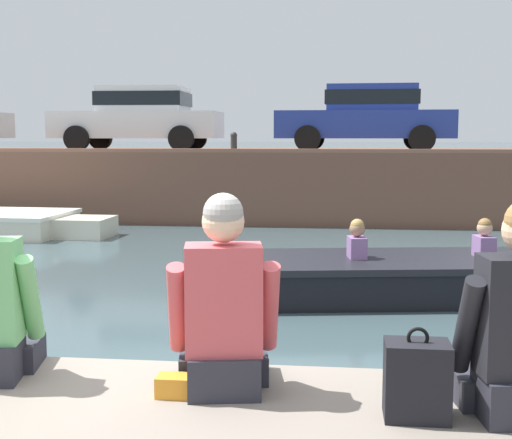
{
  "coord_description": "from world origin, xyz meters",
  "views": [
    {
      "loc": [
        1.17,
        -3.7,
        1.99
      ],
      "look_at": [
        0.27,
        4.08,
        1.06
      ],
      "focal_mm": 50.0,
      "sensor_mm": 36.0,
      "label": 1
    }
  ],
  "objects_px": {
    "bottle_drink": "(218,379)",
    "backpack_on_ledge": "(416,380)",
    "mooring_bollard_mid": "(234,141)",
    "motorboat_passing": "(445,276)",
    "car_left_inner_white": "(141,116)",
    "car_centre_blue": "(367,115)",
    "person_seated_right": "(224,315)"
  },
  "relations": [
    {
      "from": "mooring_bollard_mid",
      "to": "motorboat_passing",
      "type": "bearing_deg",
      "value": -61.63
    },
    {
      "from": "car_left_inner_white",
      "to": "car_centre_blue",
      "type": "xyz_separation_m",
      "value": [
        5.5,
        -0.0,
        -0.0
      ]
    },
    {
      "from": "person_seated_right",
      "to": "bottle_drink",
      "type": "relative_size",
      "value": 4.73
    },
    {
      "from": "mooring_bollard_mid",
      "to": "bottle_drink",
      "type": "relative_size",
      "value": 2.18
    },
    {
      "from": "mooring_bollard_mid",
      "to": "bottle_drink",
      "type": "height_order",
      "value": "mooring_bollard_mid"
    },
    {
      "from": "car_centre_blue",
      "to": "person_seated_right",
      "type": "distance_m",
      "value": 14.04
    },
    {
      "from": "mooring_bollard_mid",
      "to": "person_seated_right",
      "type": "xyz_separation_m",
      "value": [
        1.75,
        -12.32,
        -0.72
      ]
    },
    {
      "from": "motorboat_passing",
      "to": "car_centre_blue",
      "type": "height_order",
      "value": "car_centre_blue"
    },
    {
      "from": "bottle_drink",
      "to": "backpack_on_ledge",
      "type": "relative_size",
      "value": 0.5
    },
    {
      "from": "car_centre_blue",
      "to": "bottle_drink",
      "type": "distance_m",
      "value": 14.18
    },
    {
      "from": "person_seated_right",
      "to": "backpack_on_ledge",
      "type": "relative_size",
      "value": 2.37
    },
    {
      "from": "backpack_on_ledge",
      "to": "person_seated_right",
      "type": "bearing_deg",
      "value": 165.29
    },
    {
      "from": "person_seated_right",
      "to": "backpack_on_ledge",
      "type": "xyz_separation_m",
      "value": [
        0.89,
        -0.23,
        -0.2
      ]
    },
    {
      "from": "person_seated_right",
      "to": "car_centre_blue",
      "type": "bearing_deg",
      "value": 85.04
    },
    {
      "from": "car_centre_blue",
      "to": "backpack_on_ledge",
      "type": "relative_size",
      "value": 10.21
    },
    {
      "from": "motorboat_passing",
      "to": "person_seated_right",
      "type": "relative_size",
      "value": 5.83
    },
    {
      "from": "motorboat_passing",
      "to": "bottle_drink",
      "type": "height_order",
      "value": "motorboat_passing"
    },
    {
      "from": "mooring_bollard_mid",
      "to": "car_left_inner_white",
      "type": "bearing_deg",
      "value": 147.75
    },
    {
      "from": "car_centre_blue",
      "to": "car_left_inner_white",
      "type": "bearing_deg",
      "value": 179.97
    },
    {
      "from": "car_left_inner_white",
      "to": "backpack_on_ledge",
      "type": "bearing_deg",
      "value": -69.89
    },
    {
      "from": "motorboat_passing",
      "to": "backpack_on_ledge",
      "type": "height_order",
      "value": "backpack_on_ledge"
    },
    {
      "from": "car_centre_blue",
      "to": "mooring_bollard_mid",
      "type": "relative_size",
      "value": 9.36
    },
    {
      "from": "person_seated_right",
      "to": "bottle_drink",
      "type": "distance_m",
      "value": 0.3
    },
    {
      "from": "person_seated_right",
      "to": "backpack_on_ledge",
      "type": "bearing_deg",
      "value": -14.71
    },
    {
      "from": "car_left_inner_white",
      "to": "motorboat_passing",
      "type": "bearing_deg",
      "value": -53.43
    },
    {
      "from": "motorboat_passing",
      "to": "car_centre_blue",
      "type": "bearing_deg",
      "value": 94.63
    },
    {
      "from": "car_left_inner_white",
      "to": "backpack_on_ledge",
      "type": "relative_size",
      "value": 9.97
    },
    {
      "from": "motorboat_passing",
      "to": "car_centre_blue",
      "type": "distance_m",
      "value": 8.64
    },
    {
      "from": "car_centre_blue",
      "to": "person_seated_right",
      "type": "xyz_separation_m",
      "value": [
        -1.21,
        -13.92,
        -1.33
      ]
    },
    {
      "from": "car_left_inner_white",
      "to": "car_centre_blue",
      "type": "height_order",
      "value": "same"
    },
    {
      "from": "car_centre_blue",
      "to": "person_seated_right",
      "type": "height_order",
      "value": "car_centre_blue"
    },
    {
      "from": "motorboat_passing",
      "to": "mooring_bollard_mid",
      "type": "bearing_deg",
      "value": 118.37
    }
  ]
}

